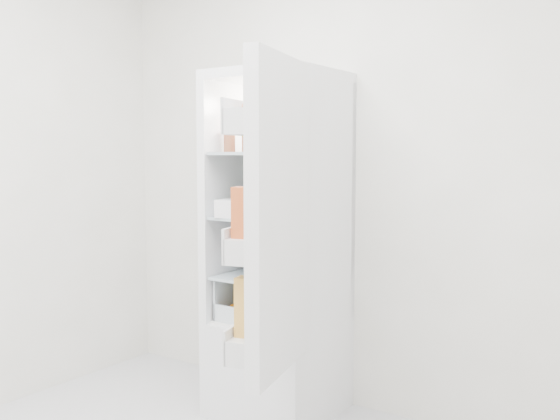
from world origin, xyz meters
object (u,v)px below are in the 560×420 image
Objects in this scene: red_cabbage at (299,258)px; mushroom_bowl at (258,263)px; fridge_door at (273,223)px; refrigerator at (283,287)px.

red_cabbage reaches higher than mushroom_bowl.
mushroom_bowl is at bearing 26.73° from fridge_door.
refrigerator reaches higher than fridge_door.
refrigerator is 10.01× the size of red_cabbage.
refrigerator is at bearing 175.61° from red_cabbage.
red_cabbage is 0.72m from fridge_door.
mushroom_bowl is at bearing -169.64° from refrigerator.
refrigerator is 1.38× the size of fridge_door.
mushroom_bowl is 0.12× the size of fridge_door.
fridge_door is at bearing -49.04° from mushroom_bowl.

